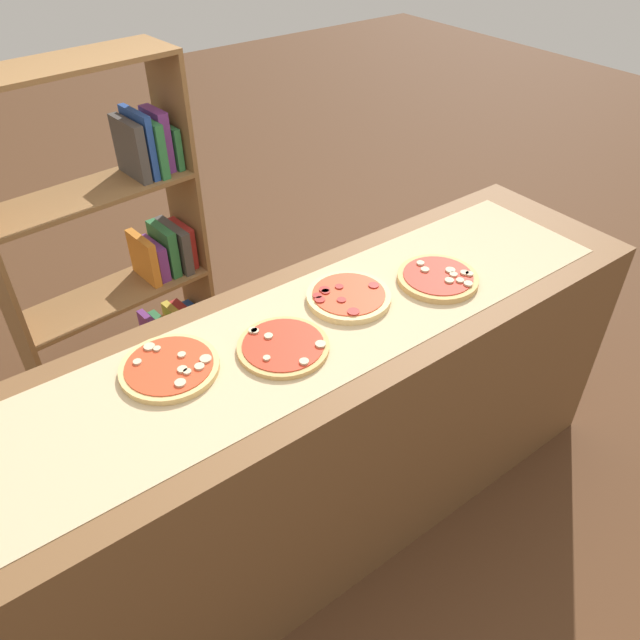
{
  "coord_description": "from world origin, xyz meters",
  "views": [
    {
      "loc": [
        -0.83,
        -1.11,
        2.01
      ],
      "look_at": [
        0.0,
        0.0,
        0.92
      ],
      "focal_mm": 34.53,
      "sensor_mm": 36.0,
      "label": 1
    }
  ],
  "objects_px": {
    "pizza_mushroom_3": "(438,278)",
    "bookshelf": "(130,253)",
    "pizza_pepperoni_2": "(349,296)",
    "pizza_mushroom_1": "(283,346)",
    "pizza_mushroom_0": "(170,367)"
  },
  "relations": [
    {
      "from": "pizza_mushroom_1",
      "to": "pizza_mushroom_3",
      "type": "xyz_separation_m",
      "value": [
        0.58,
        -0.02,
        0.0
      ]
    },
    {
      "from": "pizza_mushroom_3",
      "to": "bookshelf",
      "type": "height_order",
      "value": "bookshelf"
    },
    {
      "from": "pizza_mushroom_3",
      "to": "bookshelf",
      "type": "distance_m",
      "value": 1.34
    },
    {
      "from": "pizza_mushroom_0",
      "to": "pizza_mushroom_1",
      "type": "height_order",
      "value": "pizza_mushroom_0"
    },
    {
      "from": "pizza_mushroom_1",
      "to": "bookshelf",
      "type": "bearing_deg",
      "value": 90.41
    },
    {
      "from": "pizza_pepperoni_2",
      "to": "pizza_mushroom_3",
      "type": "height_order",
      "value": "pizza_mushroom_3"
    },
    {
      "from": "bookshelf",
      "to": "pizza_mushroom_3",
      "type": "bearing_deg",
      "value": -63.35
    },
    {
      "from": "bookshelf",
      "to": "pizza_pepperoni_2",
      "type": "bearing_deg",
      "value": -74.62
    },
    {
      "from": "pizza_mushroom_1",
      "to": "pizza_mushroom_3",
      "type": "distance_m",
      "value": 0.58
    },
    {
      "from": "pizza_mushroom_3",
      "to": "bookshelf",
      "type": "bearing_deg",
      "value": 116.65
    },
    {
      "from": "pizza_mushroom_0",
      "to": "bookshelf",
      "type": "distance_m",
      "value": 1.11
    },
    {
      "from": "pizza_mushroom_1",
      "to": "pizza_pepperoni_2",
      "type": "xyz_separation_m",
      "value": [
        0.29,
        0.07,
        0.0
      ]
    },
    {
      "from": "pizza_pepperoni_2",
      "to": "bookshelf",
      "type": "bearing_deg",
      "value": 105.38
    },
    {
      "from": "pizza_mushroom_1",
      "to": "pizza_mushroom_3",
      "type": "relative_size",
      "value": 1.0
    },
    {
      "from": "pizza_mushroom_0",
      "to": "pizza_mushroom_1",
      "type": "distance_m",
      "value": 0.31
    }
  ]
}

